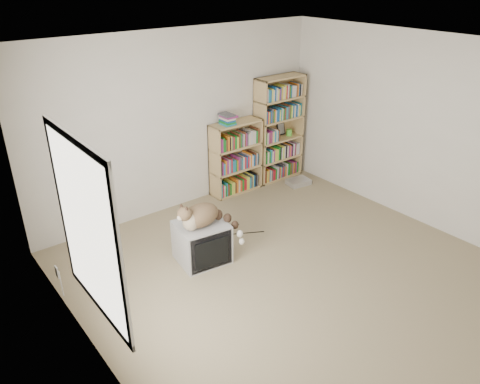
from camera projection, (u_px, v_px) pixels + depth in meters
floor at (304, 282)px, 5.26m from camera, size 4.50×5.00×0.01m
wall_back at (181, 122)px, 6.48m from camera, size 4.50×0.02×2.50m
wall_left at (99, 259)px, 3.46m from camera, size 0.02×5.00×2.50m
wall_right at (435, 136)px, 5.96m from camera, size 0.02×5.00×2.50m
ceiling at (321, 54)px, 4.16m from camera, size 4.50×5.00×0.02m
window at (88, 230)px, 3.54m from camera, size 0.02×1.22×1.52m
crt_tv at (202, 242)px, 5.55m from camera, size 0.63×0.59×0.50m
cat at (206, 218)px, 5.37m from camera, size 0.74×0.52×0.58m
bookcase_tall at (278, 131)px, 7.52m from camera, size 0.84×0.30×1.68m
bookcase_short at (235, 160)px, 7.16m from camera, size 0.82×0.30×1.12m
book_stack at (228, 119)px, 6.75m from camera, size 0.20×0.25×0.16m
green_mug at (289, 132)px, 7.66m from camera, size 0.09×0.09×0.10m
framed_print at (281, 129)px, 7.66m from camera, size 0.16×0.05×0.21m
dvd_player at (298, 182)px, 7.58m from camera, size 0.39×0.31×0.08m
wall_outlet at (57, 272)px, 4.88m from camera, size 0.01×0.08×0.13m
floor_cables at (235, 223)px, 6.44m from camera, size 1.20×0.70×0.01m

